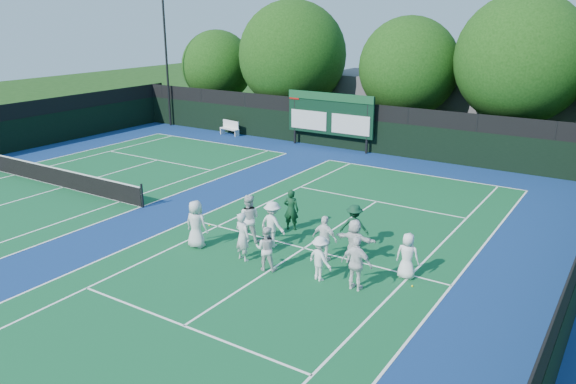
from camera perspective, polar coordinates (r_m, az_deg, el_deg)
The scene contains 30 objects.
ground at distance 19.96m, azimuth 0.14°, elevation -6.72°, with size 120.00×120.00×0.00m, color #163B10.
court_apron at distance 24.17m, azimuth -10.61°, elevation -2.57°, with size 34.00×32.00×0.01m, color navy.
near_court at distance 20.74m, azimuth 1.65°, elevation -5.73°, with size 11.05×23.85×0.01m.
left_court at distance 30.02m, azimuth -21.83°, elevation 0.46°, with size 11.05×23.85×0.01m.
back_fence at distance 35.74m, azimuth 5.98°, elevation 6.48°, with size 34.00×0.08×3.00m.
scoreboard at distance 35.69m, azimuth 4.26°, elevation 7.88°, with size 6.00×0.21×3.55m.
clubhouse at distance 41.51m, azimuth 16.12°, elevation 8.35°, with size 18.00×6.00×4.00m, color #545459.
light_pole_left at distance 43.76m, azimuth -12.36°, elevation 14.76°, with size 1.20×0.30×10.12m.
tennis_net at distance 29.89m, azimuth -21.93°, elevation 1.35°, with size 11.30×0.10×1.10m.
bench at distance 40.13m, azimuth -5.90°, elevation 6.55°, with size 1.68×0.74×1.03m.
tree_a at distance 45.53m, azimuth -6.98°, elevation 12.41°, with size 5.56×5.56×7.08m.
tree_b at distance 41.33m, azimuth 0.68°, elevation 13.44°, with size 7.73×7.73×9.24m.
tree_c at distance 37.43m, azimuth 12.42°, elevation 12.04°, with size 6.36×6.36×8.16m.
tree_d at distance 35.57m, azimuth 22.83°, elevation 12.00°, with size 7.49×7.49×9.49m.
tennis_ball_0 at distance 21.95m, azimuth -2.44°, elevation -4.30°, with size 0.07×0.07×0.07m, color yellow.
tennis_ball_3 at distance 23.04m, azimuth -8.00°, elevation -3.38°, with size 0.07×0.07×0.07m, color yellow.
tennis_ball_4 at distance 23.46m, azimuth 3.88°, elevation -2.85°, with size 0.07×0.07×0.07m, color yellow.
tennis_ball_5 at distance 18.39m, azimuth 12.51°, elevation -9.31°, with size 0.07×0.07×0.07m, color yellow.
player_front_0 at distance 20.81m, azimuth -9.32°, elevation -3.24°, with size 0.88×0.57×1.80m, color silver.
player_front_1 at distance 19.54m, azimuth -4.64°, elevation -4.54°, with size 0.64×0.42×1.75m, color silver.
player_front_2 at distance 18.79m, azimuth -2.22°, elevation -5.75°, with size 0.76×0.59×1.55m, color silver.
player_front_3 at distance 18.13m, azimuth 3.29°, elevation -6.76°, with size 0.97×0.56×1.51m, color white.
player_front_4 at distance 17.57m, azimuth 6.98°, elevation -7.24°, with size 1.04×0.43×1.77m, color white.
player_back_0 at distance 21.06m, azimuth -4.06°, elevation -2.70°, with size 0.90×0.70×1.86m, color silver.
player_back_1 at distance 20.69m, azimuth -1.58°, elevation -3.25°, with size 1.11×0.64×1.72m, color white.
player_back_2 at distance 19.48m, azimuth 3.76°, elevation -4.75°, with size 0.97×0.40×1.65m, color white.
player_back_3 at distance 19.45m, azimuth 6.76°, elevation -4.99°, with size 1.47×0.47×1.59m, color white.
player_back_4 at distance 18.64m, azimuth 12.04°, elevation -6.37°, with size 0.76×0.49×1.55m, color white.
coach_left at distance 22.20m, azimuth 0.32°, elevation -1.82°, with size 0.61×0.40×1.67m, color #0E361C.
coach_right at distance 20.67m, azimuth 6.73°, elevation -3.48°, with size 1.07×0.61×1.65m, color #0F3922.
Camera 1 is at (9.83, -15.29, 8.26)m, focal length 35.00 mm.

